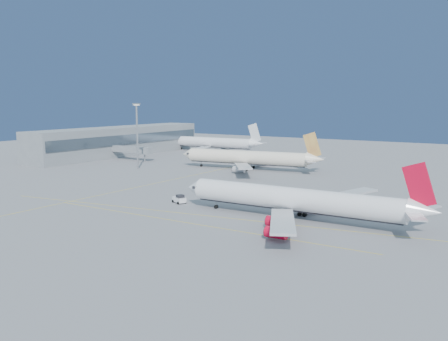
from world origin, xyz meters
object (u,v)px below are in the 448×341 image
airliner_third (213,143)px  pushback_tug (179,199)px  airliner_virgin (298,200)px  light_mast (137,130)px  airliner_etihad (250,158)px

airliner_third → pushback_tug: airliner_third is taller
airliner_third → pushback_tug: bearing=-62.9°
airliner_virgin → pushback_tug: 36.79m
pushback_tug → light_mast: bearing=165.0°
airliner_etihad → pushback_tug: 73.05m
pushback_tug → airliner_third: bearing=143.8°
airliner_virgin → airliner_etihad: 89.37m
airliner_third → light_mast: (13.36, -77.52, 11.28)m
pushback_tug → light_mast: 76.71m
airliner_etihad → airliner_third: airliner_third is taller
airliner_third → light_mast: size_ratio=2.26×
airliner_virgin → light_mast: bearing=153.1°
light_mast → airliner_third: bearing=99.8°
airliner_third → light_mast: light_mast is taller
pushback_tug → airliner_etihad: bearing=127.7°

